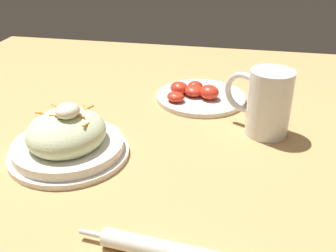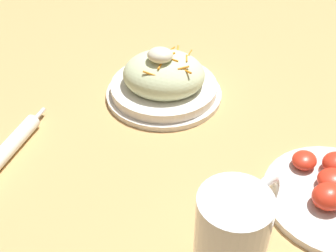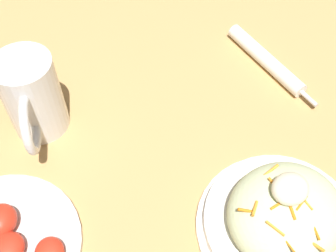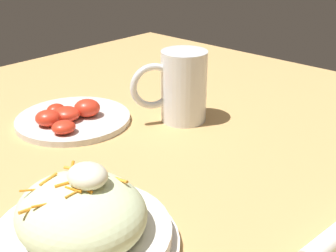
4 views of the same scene
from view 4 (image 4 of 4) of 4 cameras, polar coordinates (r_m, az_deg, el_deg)
The scene contains 4 objects.
ground_plane at distance 0.66m, azimuth -1.97°, elevation -7.44°, with size 1.43×1.43×0.00m, color tan.
salad_plate at distance 0.53m, azimuth -11.02°, elevation -12.31°, with size 0.23×0.23×0.11m.
beer_mug at distance 0.84m, azimuth 1.82°, elevation 4.61°, with size 0.10×0.14×0.14m.
tomato_plate at distance 0.86m, azimuth -12.43°, elevation 1.04°, with size 0.22×0.22×0.05m.
Camera 4 is at (-0.39, 0.39, 0.35)m, focal length 47.04 mm.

